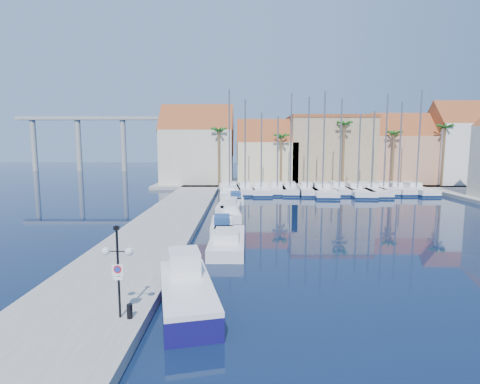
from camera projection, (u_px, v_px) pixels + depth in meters
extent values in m
plane|color=black|center=(286.00, 286.00, 19.12)|extent=(260.00, 260.00, 0.00)
cube|color=gray|center=(165.00, 225.00, 32.53)|extent=(6.00, 77.00, 0.50)
cube|color=gray|center=(311.00, 183.00, 66.63)|extent=(54.00, 16.00, 0.50)
cylinder|color=black|center=(118.00, 272.00, 14.35)|extent=(0.09, 0.09, 3.65)
cylinder|color=black|center=(112.00, 251.00, 14.26)|extent=(0.46, 0.07, 0.05)
cylinder|color=black|center=(123.00, 251.00, 14.23)|extent=(0.46, 0.07, 0.05)
sphere|color=white|center=(106.00, 251.00, 14.27)|extent=(0.33, 0.33, 0.33)
sphere|color=white|center=(129.00, 252.00, 14.22)|extent=(0.33, 0.33, 0.33)
cube|color=black|center=(116.00, 228.00, 14.13)|extent=(0.21, 0.12, 0.15)
cube|color=white|center=(118.00, 270.00, 14.29)|extent=(0.46, 0.05, 0.46)
cylinder|color=red|center=(117.00, 269.00, 14.26)|extent=(0.31, 0.03, 0.31)
cylinder|color=#1933A5|center=(117.00, 269.00, 14.25)|extent=(0.22, 0.02, 0.22)
cube|color=white|center=(118.00, 278.00, 14.33)|extent=(0.37, 0.05, 0.13)
cylinder|color=black|center=(130.00, 311.00, 14.47)|extent=(0.23, 0.23, 0.56)
cube|color=#130E52|center=(187.00, 298.00, 16.46)|extent=(3.60, 6.81, 0.97)
cube|color=white|center=(187.00, 285.00, 16.39)|extent=(3.60, 6.81, 0.22)
cube|color=white|center=(184.00, 263.00, 17.56)|extent=(1.76, 2.01, 1.19)
cube|color=white|center=(227.00, 242.00, 26.17)|extent=(2.41, 7.32, 0.80)
cube|color=white|center=(227.00, 235.00, 25.36)|extent=(1.66, 2.57, 0.60)
cube|color=white|center=(222.00, 226.00, 31.22)|extent=(1.97, 5.62, 0.80)
cube|color=navy|center=(222.00, 219.00, 30.58)|extent=(1.31, 1.99, 0.60)
cube|color=white|center=(230.00, 214.00, 36.49)|extent=(2.28, 5.77, 0.80)
cube|color=white|center=(230.00, 208.00, 35.84)|extent=(1.43, 2.07, 0.60)
cube|color=white|center=(229.00, 206.00, 41.24)|extent=(2.66, 7.50, 0.80)
cube|color=white|center=(229.00, 201.00, 40.41)|extent=(1.76, 2.66, 0.60)
cube|color=white|center=(236.00, 199.00, 46.57)|extent=(2.02, 5.59, 0.80)
cube|color=navy|center=(236.00, 194.00, 45.93)|extent=(1.32, 1.99, 0.60)
cube|color=white|center=(230.00, 193.00, 52.54)|extent=(2.51, 7.22, 0.80)
cube|color=white|center=(230.00, 188.00, 51.74)|extent=(1.68, 2.55, 0.60)
cube|color=white|center=(231.00, 189.00, 57.14)|extent=(2.27, 6.86, 0.80)
cube|color=white|center=(231.00, 185.00, 56.37)|extent=(1.56, 2.41, 0.60)
cube|color=white|center=(229.00, 190.00, 54.74)|extent=(3.63, 11.09, 1.00)
cube|color=#0D1F43|center=(229.00, 192.00, 54.78)|extent=(3.69, 11.16, 0.28)
cube|color=white|center=(229.00, 184.00, 55.72)|extent=(2.22, 3.41, 0.60)
cylinder|color=slate|center=(229.00, 139.00, 53.25)|extent=(0.20, 0.20, 13.86)
cube|color=white|center=(245.00, 190.00, 54.98)|extent=(2.86, 8.70, 1.00)
cube|color=#0D1F43|center=(245.00, 192.00, 55.02)|extent=(2.93, 8.76, 0.28)
cube|color=white|center=(244.00, 184.00, 55.73)|extent=(1.75, 2.68, 0.60)
cylinder|color=slate|center=(245.00, 144.00, 53.70)|extent=(0.20, 0.20, 12.48)
cube|color=white|center=(261.00, 190.00, 55.03)|extent=(2.65, 10.06, 1.00)
cube|color=#0D1F43|center=(261.00, 192.00, 55.07)|extent=(2.71, 10.12, 0.28)
cube|color=white|center=(261.00, 184.00, 55.93)|extent=(1.84, 3.02, 0.60)
cylinder|color=slate|center=(261.00, 150.00, 53.79)|extent=(0.20, 0.20, 10.65)
cube|color=white|center=(277.00, 190.00, 55.33)|extent=(2.34, 8.35, 1.00)
cube|color=#0D1F43|center=(277.00, 192.00, 55.37)|extent=(2.40, 8.41, 0.28)
cube|color=white|center=(277.00, 184.00, 56.05)|extent=(1.56, 2.52, 0.60)
cylinder|color=slate|center=(278.00, 152.00, 54.21)|extent=(0.20, 0.20, 10.13)
cube|color=white|center=(290.00, 190.00, 54.85)|extent=(2.96, 8.77, 1.00)
cube|color=#0D1F43|center=(290.00, 192.00, 54.89)|extent=(3.02, 8.84, 0.28)
cube|color=white|center=(290.00, 184.00, 55.60)|extent=(1.78, 2.71, 0.60)
cylinder|color=slate|center=(291.00, 141.00, 53.51)|extent=(0.20, 0.20, 13.32)
cube|color=white|center=(307.00, 190.00, 54.62)|extent=(2.88, 9.22, 1.00)
cube|color=#0D1F43|center=(307.00, 192.00, 54.66)|extent=(2.94, 9.28, 0.28)
cube|color=white|center=(306.00, 184.00, 55.42)|extent=(1.81, 2.82, 0.60)
cylinder|color=slate|center=(308.00, 143.00, 53.29)|extent=(0.20, 0.20, 12.78)
cube|color=white|center=(322.00, 191.00, 53.78)|extent=(3.68, 11.66, 1.00)
cube|color=#0D1F43|center=(322.00, 193.00, 53.82)|extent=(3.74, 11.72, 0.28)
cube|color=white|center=(321.00, 185.00, 54.81)|extent=(2.30, 3.57, 0.60)
cylinder|color=slate|center=(324.00, 140.00, 52.29)|extent=(0.20, 0.20, 13.45)
cube|color=white|center=(338.00, 190.00, 55.37)|extent=(2.60, 9.23, 1.00)
cube|color=#0D1F43|center=(338.00, 192.00, 55.41)|extent=(2.66, 9.29, 0.28)
cube|color=white|center=(337.00, 184.00, 56.18)|extent=(1.73, 2.79, 0.60)
cylinder|color=slate|center=(341.00, 143.00, 54.05)|extent=(0.20, 0.20, 12.62)
cube|color=white|center=(357.00, 191.00, 53.89)|extent=(3.74, 11.60, 1.00)
cube|color=#0D1F43|center=(356.00, 193.00, 53.93)|extent=(3.80, 11.67, 0.28)
cube|color=white|center=(355.00, 184.00, 54.92)|extent=(2.31, 3.56, 0.60)
cylinder|color=slate|center=(359.00, 151.00, 52.60)|extent=(0.20, 0.20, 10.37)
cube|color=white|center=(370.00, 190.00, 54.45)|extent=(3.26, 11.40, 1.00)
cube|color=#0D1F43|center=(370.00, 193.00, 54.49)|extent=(3.32, 11.46, 0.28)
cube|color=white|center=(368.00, 184.00, 55.47)|extent=(2.15, 3.45, 0.60)
cylinder|color=slate|center=(373.00, 150.00, 53.14)|extent=(0.20, 0.20, 10.83)
cube|color=white|center=(382.00, 190.00, 55.46)|extent=(2.51, 8.63, 1.00)
cube|color=#0D1F43|center=(382.00, 192.00, 55.50)|extent=(2.57, 8.69, 0.28)
cube|color=white|center=(381.00, 184.00, 56.20)|extent=(1.64, 2.62, 0.60)
cylinder|color=slate|center=(386.00, 141.00, 54.12)|extent=(0.20, 0.20, 13.30)
cube|color=white|center=(396.00, 190.00, 55.10)|extent=(2.67, 8.46, 1.00)
cube|color=#0D1F43|center=(396.00, 192.00, 55.14)|extent=(2.73, 8.53, 0.28)
cube|color=white|center=(394.00, 184.00, 55.83)|extent=(1.67, 2.59, 0.60)
cylinder|color=slate|center=(400.00, 145.00, 53.85)|extent=(0.20, 0.20, 12.14)
cube|color=white|center=(414.00, 190.00, 54.95)|extent=(2.87, 9.91, 1.00)
cube|color=#0D1F43|center=(414.00, 192.00, 54.99)|extent=(2.93, 9.97, 0.28)
cube|color=white|center=(412.00, 184.00, 55.82)|extent=(1.88, 3.00, 0.60)
cylinder|color=slate|center=(419.00, 139.00, 53.52)|extent=(0.20, 0.20, 13.71)
cube|color=beige|center=(198.00, 157.00, 65.16)|extent=(12.00, 9.00, 9.00)
cube|color=brown|center=(197.00, 131.00, 64.58)|extent=(12.30, 9.00, 9.00)
cube|color=beige|center=(267.00, 163.00, 65.21)|extent=(10.00, 8.00, 7.00)
cube|color=brown|center=(267.00, 142.00, 64.77)|extent=(10.30, 8.00, 8.00)
cube|color=#9E8561|center=(329.00, 151.00, 65.88)|extent=(14.00, 10.00, 11.00)
cube|color=brown|center=(330.00, 118.00, 65.15)|extent=(14.20, 10.20, 0.50)
cube|color=tan|center=(399.00, 160.00, 65.01)|extent=(10.00, 8.00, 8.00)
cube|color=brown|center=(400.00, 136.00, 64.50)|extent=(10.30, 8.00, 8.00)
cube|color=white|center=(454.00, 154.00, 63.83)|extent=(8.00, 8.00, 10.00)
cube|color=brown|center=(456.00, 124.00, 63.20)|extent=(8.30, 8.00, 8.00)
cylinder|color=brown|center=(219.00, 158.00, 60.17)|extent=(0.36, 0.36, 9.00)
sphere|color=#1F5D1A|center=(219.00, 130.00, 59.62)|extent=(2.60, 2.60, 2.60)
cylinder|color=brown|center=(281.00, 161.00, 60.18)|extent=(0.36, 0.36, 8.00)
sphere|color=#1F5D1A|center=(281.00, 137.00, 59.69)|extent=(2.60, 2.60, 2.60)
cylinder|color=brown|center=(343.00, 155.00, 59.99)|extent=(0.36, 0.36, 10.00)
sphere|color=#1F5D1A|center=(344.00, 124.00, 59.37)|extent=(2.60, 2.60, 2.60)
cylinder|color=brown|center=(393.00, 159.00, 60.04)|extent=(0.36, 0.36, 8.50)
sphere|color=#1F5D1A|center=(394.00, 134.00, 59.51)|extent=(2.60, 2.60, 2.60)
cylinder|color=brown|center=(443.00, 156.00, 59.92)|extent=(0.36, 0.36, 9.50)
sphere|color=#1F5D1A|center=(445.00, 127.00, 59.34)|extent=(2.60, 2.60, 2.60)
cube|color=#9E9E99|center=(107.00, 118.00, 98.89)|extent=(48.00, 2.20, 0.90)
cylinder|color=#9E9E99|center=(34.00, 145.00, 99.91)|extent=(1.40, 1.40, 14.00)
cylinder|color=#9E9E99|center=(79.00, 145.00, 99.84)|extent=(1.40, 1.40, 14.00)
cylinder|color=#9E9E99|center=(123.00, 145.00, 99.76)|extent=(1.40, 1.40, 14.00)
cylinder|color=#9E9E99|center=(168.00, 145.00, 99.69)|extent=(1.40, 1.40, 14.00)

